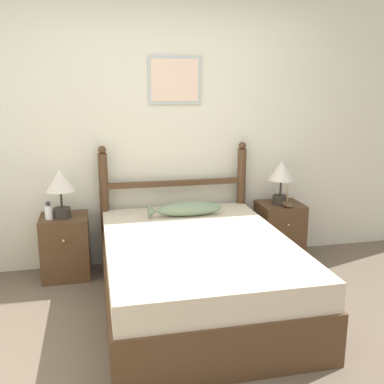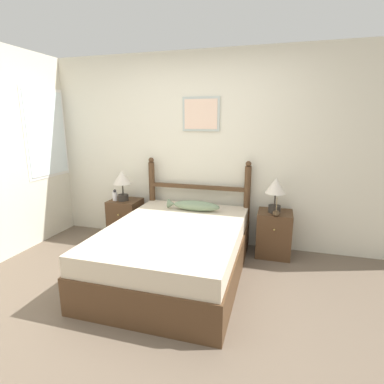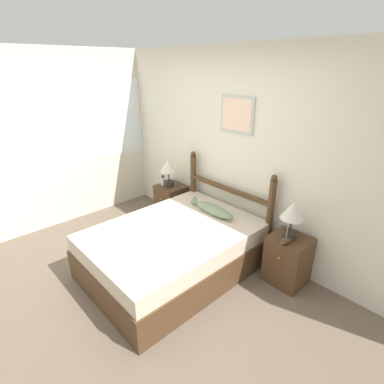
{
  "view_description": "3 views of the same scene",
  "coord_description": "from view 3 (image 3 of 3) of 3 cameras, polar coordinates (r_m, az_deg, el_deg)",
  "views": [
    {
      "loc": [
        -0.73,
        -2.52,
        1.72
      ],
      "look_at": [
        0.07,
        1.09,
        0.83
      ],
      "focal_mm": 42.0,
      "sensor_mm": 36.0,
      "label": 1
    },
    {
      "loc": [
        1.04,
        -2.22,
        1.67
      ],
      "look_at": [
        0.1,
        1.05,
        0.86
      ],
      "focal_mm": 28.0,
      "sensor_mm": 36.0,
      "label": 2
    },
    {
      "loc": [
        2.37,
        -1.22,
        2.32
      ],
      "look_at": [
        -0.07,
        1.05,
        0.89
      ],
      "focal_mm": 28.0,
      "sensor_mm": 36.0,
      "label": 3
    }
  ],
  "objects": [
    {
      "name": "model_boat",
      "position": [
        3.36,
        17.43,
        -8.77
      ],
      "size": [
        0.08,
        0.2,
        0.22
      ],
      "color": "#4C3823",
      "rests_on": "nightstand_right"
    },
    {
      "name": "fish_pillow",
      "position": [
        3.8,
        3.93,
        -3.27
      ],
      "size": [
        0.67,
        0.15,
        0.13
      ],
      "color": "gray",
      "rests_on": "bed"
    },
    {
      "name": "wall_left",
      "position": [
        4.78,
        -27.02,
        8.13
      ],
      "size": [
        0.08,
        6.4,
        2.55
      ],
      "color": "beige",
      "rests_on": "ground_plane"
    },
    {
      "name": "headboard",
      "position": [
        4.06,
        6.72,
        -1.68
      ],
      "size": [
        1.42,
        0.08,
        1.18
      ],
      "color": "#4C331E",
      "rests_on": "ground_plane"
    },
    {
      "name": "nightstand_right",
      "position": [
        3.63,
        17.75,
        -12.18
      ],
      "size": [
        0.42,
        0.41,
        0.57
      ],
      "color": "#4C331E",
      "rests_on": "ground_plane"
    },
    {
      "name": "table_lamp_right",
      "position": [
        3.33,
        18.6,
        -3.96
      ],
      "size": [
        0.25,
        0.25,
        0.43
      ],
      "color": "#2D2823",
      "rests_on": "nightstand_right"
    },
    {
      "name": "bed",
      "position": [
        3.64,
        -3.51,
        -10.92
      ],
      "size": [
        1.42,
        1.98,
        0.56
      ],
      "color": "#4C331E",
      "rests_on": "ground_plane"
    },
    {
      "name": "wall_back",
      "position": [
        3.93,
        8.1,
        7.59
      ],
      "size": [
        6.4,
        0.08,
        2.55
      ],
      "color": "beige",
      "rests_on": "ground_plane"
    },
    {
      "name": "bottle",
      "position": [
        4.7,
        -5.57,
        2.18
      ],
      "size": [
        0.07,
        0.07,
        0.16
      ],
      "color": "white",
      "rests_on": "nightstand_left"
    },
    {
      "name": "ground_plane",
      "position": [
        3.54,
        -12.37,
        -18.46
      ],
      "size": [
        16.0,
        16.0,
        0.0
      ],
      "primitive_type": "plane",
      "color": "brown"
    },
    {
      "name": "nightstand_left",
      "position": [
        4.79,
        -3.97,
        -1.99
      ],
      "size": [
        0.42,
        0.41,
        0.57
      ],
      "color": "#4C331E",
      "rests_on": "ground_plane"
    },
    {
      "name": "table_lamp_left",
      "position": [
        4.56,
        -4.51,
        4.57
      ],
      "size": [
        0.25,
        0.25,
        0.43
      ],
      "color": "#2D2823",
      "rests_on": "nightstand_left"
    }
  ]
}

